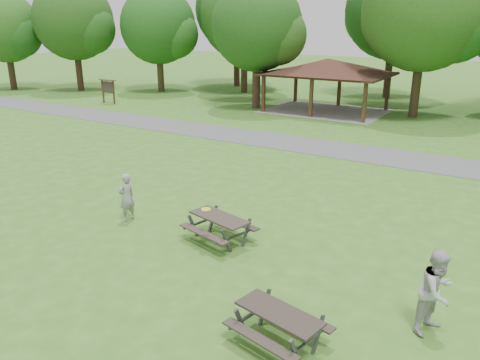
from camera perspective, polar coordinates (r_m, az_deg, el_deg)
name	(u,v)px	position (r m, az deg, el deg)	size (l,w,h in m)	color
ground	(134,257)	(13.55, -12.75, -9.15)	(160.00, 160.00, 0.00)	#36691E
asphalt_path	(325,148)	(24.78, 10.27, 3.89)	(120.00, 3.20, 0.02)	#4D4D50
pavilion	(328,68)	(34.90, 10.62, 13.23)	(8.60, 7.01, 3.76)	#3A2315
notice_board	(108,87)	(39.24, -15.81, 10.85)	(1.60, 0.30, 1.88)	#3A2315
tree_row_a	(75,23)	(47.54, -19.49, 17.65)	(7.56, 7.20, 9.97)	black
tree_row_b	(159,28)	(44.98, -9.85, 17.77)	(7.14, 6.80, 9.28)	#302315
tree_row_c	(245,18)	(43.67, 0.67, 19.15)	(8.19, 7.80, 10.67)	black
tree_row_d	(258,28)	(35.54, 2.21, 17.99)	(6.93, 6.60, 9.27)	#322016
tree_row_e	(427,13)	(34.04, 21.79, 18.42)	(8.40, 8.00, 11.02)	black
tree_deep_a	(238,12)	(48.23, -0.29, 19.82)	(8.40, 8.00, 11.38)	#321F16
tree_deep_b	(396,13)	(42.72, 18.43, 18.73)	(8.40, 8.00, 11.13)	black
tree_flank_left	(6,30)	(50.62, -26.63, 16.07)	(6.72, 6.40, 8.93)	black
picnic_table_middle	(219,222)	(13.88, -2.54, -5.19)	(2.19, 1.92, 0.82)	#2D2720
picnic_table_far	(279,320)	(9.80, 4.77, -16.60)	(2.05, 1.77, 0.78)	black
frisbee_in_flight	(206,209)	(13.21, -4.18, -3.57)	(0.28, 0.28, 0.02)	yellow
frisbee_thrower	(127,197)	(15.68, -13.65, -2.06)	(0.59, 0.39, 1.62)	gray
frisbee_catcher	(437,292)	(10.76, 22.89, -12.43)	(0.91, 0.71, 1.87)	#AEAFB1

